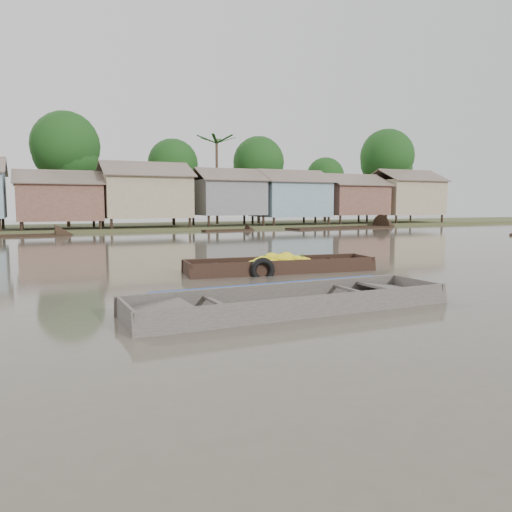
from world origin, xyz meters
name	(u,v)px	position (x,y,z in m)	size (l,w,h in m)	color
ground	(301,292)	(0.00, 0.00, 0.00)	(120.00, 120.00, 0.00)	#534D3F
riverbank	(145,192)	(3.03, 31.86, 3.07)	(120.00, 12.47, 10.22)	#384723
banana_boat	(278,266)	(1.10, 3.35, 0.17)	(6.04, 2.00, 0.82)	black
viewer_boat	(292,307)	(-1.12, -1.62, 0.04)	(6.67, 1.88, 0.53)	#3E3834
distant_boats	(262,232)	(10.03, 23.66, -0.05)	(46.99, 15.33, 0.35)	black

